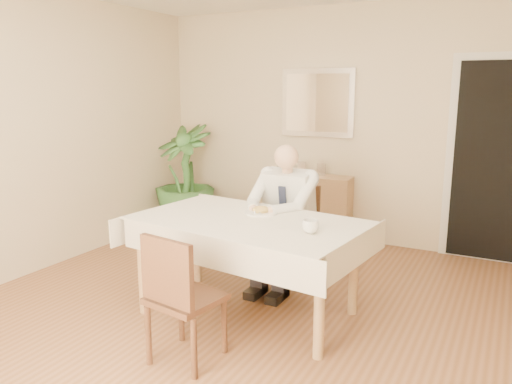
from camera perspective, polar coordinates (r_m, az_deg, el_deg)
The scene contains 17 objects.
room at distance 3.39m, azimuth -2.77°, elevation 4.72°, with size 5.00×5.02×2.60m.
doorway at distance 5.41m, azimuth 25.86°, elevation 3.02°, with size 0.96×0.07×2.10m.
mirror at distance 5.74m, azimuth 7.01°, elevation 10.08°, with size 0.86×0.04×0.76m.
dining_table at distance 3.76m, azimuth -0.95°, elevation -4.39°, with size 1.83×1.22×0.75m.
chair_far at distance 4.57m, azimuth 4.35°, elevation -3.95°, with size 0.41×0.42×0.85m.
chair_near at distance 3.17m, azimuth -8.85°, elevation -11.36°, with size 0.46×0.46×0.85m.
seated_man at distance 4.27m, azimuth 2.88°, elevation -2.11°, with size 0.48×0.72×1.24m.
plate at distance 3.91m, azimuth 0.59°, elevation -2.35°, with size 0.26×0.26×0.02m, color white.
food at distance 3.90m, azimuth 0.59°, elevation -2.04°, with size 0.14×0.14×0.06m, color olive.
knife at distance 3.84m, azimuth 0.71°, elevation -2.37°, with size 0.01×0.01×0.13m, color silver.
fork at distance 3.87m, azimuth -0.34°, elevation -2.23°, with size 0.01×0.01×0.13m, color silver.
coffee_mug at distance 3.41m, azimuth 6.25°, elevation -3.93°, with size 0.11×0.11×0.09m, color white.
sideboard at distance 5.76m, azimuth 6.19°, elevation -1.74°, with size 0.93×0.32×0.74m, color #9B7A4E.
photo_frame_left at distance 5.88m, azimuth 2.90°, elevation 2.98°, with size 0.10×0.02×0.14m, color silver.
photo_frame_center at distance 5.78m, azimuth 5.23°, elevation 2.79°, with size 0.10×0.02×0.14m, color silver.
photo_frame_right at distance 5.66m, azimuth 7.46°, elevation 2.55°, with size 0.10×0.02×0.14m, color silver.
potted_palm at distance 6.11m, azimuth -8.19°, elevation 1.60°, with size 0.72×0.72×1.29m, color #2C5724.
Camera 1 is at (1.71, -2.90, 1.72)m, focal length 35.00 mm.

